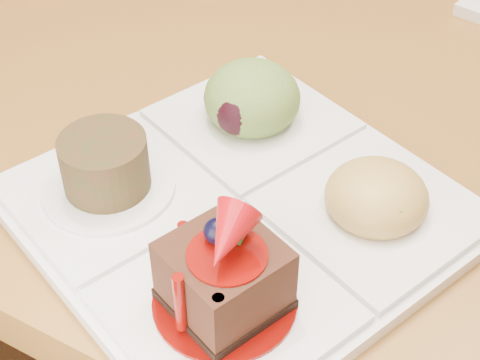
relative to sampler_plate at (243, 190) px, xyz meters
The scene contains 2 objects.
ground 1.07m from the sampler_plate, 94.18° to the left, with size 6.00×6.00×0.00m, color brown.
sampler_plate is the anchor object (origin of this frame).
Camera 1 is at (0.24, -1.08, 1.13)m, focal length 55.00 mm.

